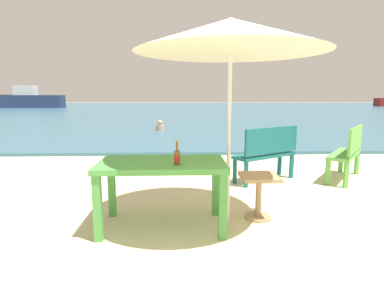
# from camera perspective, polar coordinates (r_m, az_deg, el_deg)

# --- Properties ---
(ground_plane) EXTENTS (120.00, 120.00, 0.00)m
(ground_plane) POSITION_cam_1_polar(r_m,az_deg,el_deg) (3.13, 10.55, -19.68)
(ground_plane) COLOR beige
(sea_water) EXTENTS (120.00, 50.00, 0.08)m
(sea_water) POSITION_cam_1_polar(r_m,az_deg,el_deg) (32.72, -1.13, 6.38)
(sea_water) COLOR #386B84
(sea_water) RESTS_ON ground_plane
(picnic_table_green) EXTENTS (1.40, 0.80, 0.76)m
(picnic_table_green) POSITION_cam_1_polar(r_m,az_deg,el_deg) (3.54, -5.43, -4.90)
(picnic_table_green) COLOR #4C9E47
(picnic_table_green) RESTS_ON ground_plane
(beer_bottle_amber) EXTENTS (0.07, 0.07, 0.26)m
(beer_bottle_amber) POSITION_cam_1_polar(r_m,az_deg,el_deg) (3.31, -2.71, -2.22)
(beer_bottle_amber) COLOR brown
(beer_bottle_amber) RESTS_ON picnic_table_green
(patio_umbrella) EXTENTS (2.10, 2.10, 2.30)m
(patio_umbrella) POSITION_cam_1_polar(r_m,az_deg,el_deg) (3.59, 7.03, 18.89)
(patio_umbrella) COLOR silver
(patio_umbrella) RESTS_ON ground_plane
(side_table_wood) EXTENTS (0.44, 0.44, 0.54)m
(side_table_wood) POSITION_cam_1_polar(r_m,az_deg,el_deg) (3.91, 11.99, -8.19)
(side_table_wood) COLOR tan
(side_table_wood) RESTS_ON ground_plane
(bench_teal_center) EXTENTS (1.22, 0.92, 0.95)m
(bench_teal_center) POSITION_cam_1_polar(r_m,az_deg,el_deg) (5.56, 13.54, -1.18)
(bench_teal_center) COLOR #196066
(bench_teal_center) RESTS_ON ground_plane
(bench_green_left) EXTENTS (1.02, 1.17, 0.95)m
(bench_green_left) POSITION_cam_1_polar(r_m,az_deg,el_deg) (6.15, 26.54, -0.92)
(bench_green_left) COLOR #60B24C
(bench_green_left) RESTS_ON ground_plane
(swimmer_person) EXTENTS (0.34, 0.34, 0.41)m
(swimmer_person) POSITION_cam_1_polar(r_m,az_deg,el_deg) (12.79, -5.81, 3.25)
(swimmer_person) COLOR tan
(swimmer_person) RESTS_ON sea_water
(boat_ferry) EXTENTS (6.68, 1.82, 2.43)m
(boat_ferry) POSITION_cam_1_polar(r_m,az_deg,el_deg) (39.28, -27.13, 7.17)
(boat_ferry) COLOR navy
(boat_ferry) RESTS_ON sea_water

